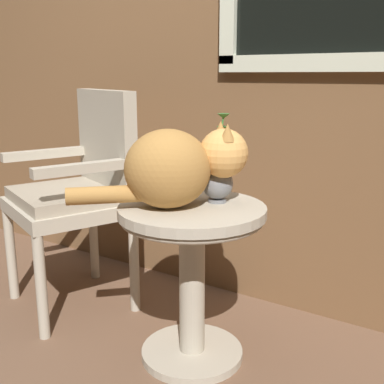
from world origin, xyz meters
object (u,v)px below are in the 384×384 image
object	(u,v)px
wicker_side_table	(192,253)
pewter_vase_with_ivy	(218,178)
wicker_chair	(81,185)
cat	(176,166)

from	to	relation	value
wicker_side_table	pewter_vase_with_ivy	size ratio (longest dim) A/B	1.87
wicker_chair	cat	size ratio (longest dim) A/B	1.97
cat	pewter_vase_with_ivy	bearing A→B (deg)	57.55
wicker_chair	pewter_vase_with_ivy	size ratio (longest dim) A/B	3.09
wicker_side_table	pewter_vase_with_ivy	bearing A→B (deg)	63.87
cat	pewter_vase_with_ivy	distance (m)	0.17
cat	wicker_side_table	bearing A→B (deg)	45.07
wicker_chair	cat	distance (m)	0.68
wicker_side_table	cat	bearing A→B (deg)	-134.93
wicker_side_table	cat	distance (m)	0.32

